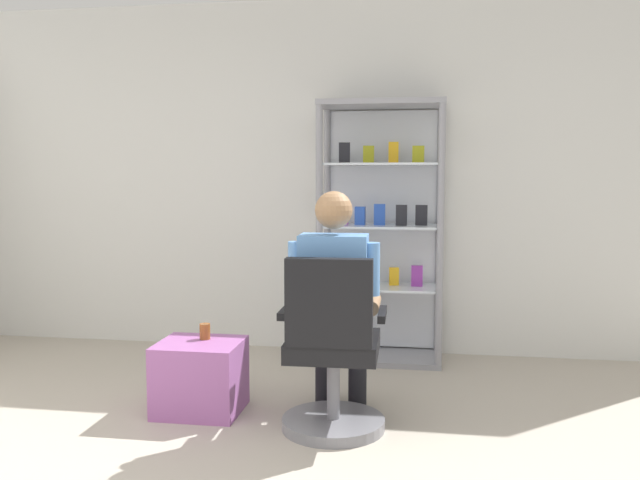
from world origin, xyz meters
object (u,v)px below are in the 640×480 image
Objects in this scene: display_cabinet_main at (381,230)px; tea_glass at (205,331)px; storage_crate at (200,377)px; office_chair at (332,361)px; seated_shopkeeper at (336,296)px.

tea_glass is (-0.95, -1.24, -0.51)m from display_cabinet_main.
storage_crate is 0.26m from tea_glass.
office_chair is (-0.16, -1.50, -0.57)m from display_cabinet_main.
seated_shopkeeper is at bearing 91.31° from office_chair.
display_cabinet_main is at bearing 83.09° from seated_shopkeeper.
seated_shopkeeper is 0.95m from storage_crate.
storage_crate is at bearing 177.63° from seated_shopkeeper.
seated_shopkeeper is 13.95× the size of tea_glass.
office_chair is 10.38× the size of tea_glass.
office_chair reaches higher than tea_glass.
display_cabinet_main is 1.64m from tea_glass.
display_cabinet_main is 1.62m from office_chair.
display_cabinet_main is 3.99× the size of storage_crate.
tea_glass is (-0.79, 0.27, 0.06)m from office_chair.
seated_shopkeeper is 0.83m from tea_glass.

